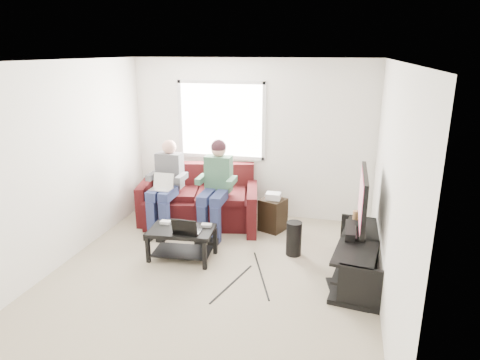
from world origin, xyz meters
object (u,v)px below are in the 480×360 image
(tv, at_px, (363,200))
(tv_stand, at_px, (358,259))
(sofa, at_px, (199,202))
(coffee_table, at_px, (182,237))
(end_table, at_px, (273,213))
(subwoofer, at_px, (294,239))

(tv, bearing_deg, tv_stand, -88.53)
(sofa, distance_m, tv_stand, 2.78)
(coffee_table, relative_size, end_table, 1.46)
(sofa, xyz_separation_m, end_table, (1.23, -0.05, -0.06))
(sofa, relative_size, tv, 1.94)
(coffee_table, xyz_separation_m, end_table, (1.03, 1.23, -0.04))
(tv, distance_m, subwoofer, 1.16)
(sofa, xyz_separation_m, tv_stand, (2.50, -1.22, -0.11))
(coffee_table, distance_m, tv_stand, 2.30)
(tv_stand, relative_size, subwoofer, 3.34)
(coffee_table, bearing_deg, tv, 4.12)
(end_table, bearing_deg, tv_stand, -42.53)
(coffee_table, bearing_deg, end_table, 50.21)
(subwoofer, bearing_deg, sofa, 153.60)
(tv, bearing_deg, end_table, 139.96)
(sofa, relative_size, subwoofer, 4.47)
(subwoofer, relative_size, end_table, 0.78)
(tv, bearing_deg, coffee_table, -175.88)
(subwoofer, bearing_deg, tv_stand, -25.15)
(coffee_table, bearing_deg, sofa, 99.04)
(sofa, bearing_deg, subwoofer, -26.40)
(sofa, relative_size, end_table, 3.51)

